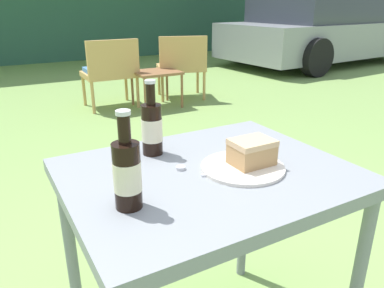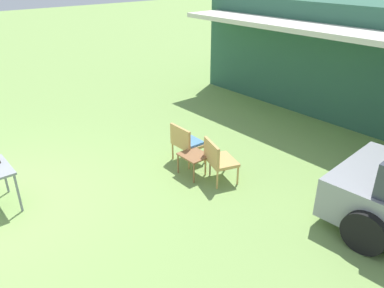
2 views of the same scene
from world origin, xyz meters
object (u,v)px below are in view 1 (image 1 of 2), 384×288
at_px(garden_side_table, 156,75).
at_px(cola_bottle_near, 152,127).
at_px(patio_table, 208,195).
at_px(wicker_chair_cushioned, 110,69).
at_px(wicker_chair_plain, 182,63).
at_px(cake_on_plate, 248,158).
at_px(cola_bottle_far, 127,173).
at_px(parked_car, 321,31).

height_order(garden_side_table, cola_bottle_near, cola_bottle_near).
xyz_separation_m(garden_side_table, patio_table, (-1.29, -3.25, 0.28)).
distance_m(wicker_chair_cushioned, garden_side_table, 0.54).
height_order(wicker_chair_cushioned, wicker_chair_plain, same).
bearing_deg(patio_table, wicker_chair_plain, 63.18).
relative_size(wicker_chair_cushioned, patio_table, 0.98).
height_order(wicker_chair_plain, garden_side_table, wicker_chair_plain).
bearing_deg(garden_side_table, wicker_chair_cushioned, 156.65).
relative_size(cake_on_plate, cola_bottle_far, 1.03).
xyz_separation_m(parked_car, wicker_chair_plain, (-3.91, -1.30, -0.18)).
height_order(wicker_chair_plain, patio_table, wicker_chair_plain).
distance_m(wicker_chair_plain, garden_side_table, 0.50).
relative_size(wicker_chair_cushioned, garden_side_table, 1.55).
xyz_separation_m(garden_side_table, cola_bottle_near, (-1.38, -3.05, 0.45)).
xyz_separation_m(cake_on_plate, cola_bottle_near, (-0.20, 0.24, 0.06)).
height_order(parked_car, cola_bottle_far, parked_car).
distance_m(patio_table, cake_on_plate, 0.17).
height_order(parked_car, cola_bottle_near, parked_car).
bearing_deg(cola_bottle_near, parked_car, 38.38).
bearing_deg(parked_car, garden_side_table, -165.13).
distance_m(cola_bottle_near, cola_bottle_far, 0.34).
xyz_separation_m(wicker_chair_cushioned, cola_bottle_near, (-0.89, -3.26, 0.37)).
height_order(wicker_chair_plain, cola_bottle_far, cola_bottle_far).
relative_size(parked_car, wicker_chair_cushioned, 5.37).
bearing_deg(garden_side_table, parked_car, 18.97).
distance_m(wicker_chair_plain, patio_table, 3.87).
bearing_deg(parked_car, wicker_chair_plain, -165.67).
distance_m(parked_car, wicker_chair_cushioned, 5.02).
xyz_separation_m(wicker_chair_cushioned, wicker_chair_plain, (0.94, -0.02, 0.00)).
xyz_separation_m(wicker_chair_cushioned, patio_table, (-0.80, -3.46, 0.19)).
bearing_deg(cola_bottle_far, patio_table, 16.68).
height_order(parked_car, cake_on_plate, parked_car).
xyz_separation_m(wicker_chair_plain, patio_table, (-1.74, -3.45, 0.19)).
xyz_separation_m(wicker_chair_plain, garden_side_table, (-0.45, -0.20, -0.09)).
relative_size(wicker_chair_plain, patio_table, 0.98).
distance_m(cake_on_plate, cola_bottle_far, 0.40).
height_order(wicker_chair_cushioned, garden_side_table, wicker_chair_cushioned).
distance_m(parked_car, cola_bottle_near, 7.33).
distance_m(garden_side_table, cake_on_plate, 3.52).
bearing_deg(parked_car, cake_on_plate, -143.24).
height_order(wicker_chair_cushioned, cola_bottle_far, cola_bottle_far).
relative_size(parked_car, cola_bottle_far, 17.96).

